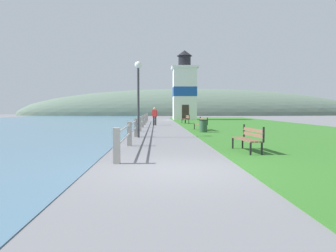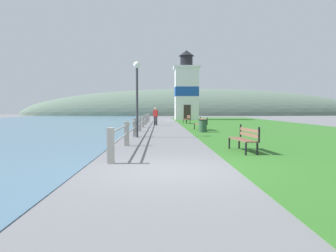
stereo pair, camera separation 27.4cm
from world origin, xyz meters
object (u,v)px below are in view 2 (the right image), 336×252
at_px(person_strolling, 156,116).
at_px(lamp_post, 137,85).
at_px(lighthouse, 186,90).
at_px(trash_bin, 203,126).
at_px(park_bench_near, 245,138).
at_px(park_bench_midway, 201,123).
at_px(park_bench_far, 187,119).

bearing_deg(person_strolling, lamp_post, -165.75).
height_order(lighthouse, lamp_post, lighthouse).
height_order(lighthouse, trash_bin, lighthouse).
distance_m(park_bench_near, lamp_post, 7.76).
bearing_deg(park_bench_near, park_bench_midway, -94.85).
distance_m(park_bench_near, person_strolling, 18.99).
bearing_deg(trash_bin, lamp_post, -143.02).
height_order(park_bench_far, lighthouse, lighthouse).
bearing_deg(park_bench_far, trash_bin, 83.62).
relative_size(park_bench_far, trash_bin, 2.01).
relative_size(park_bench_midway, trash_bin, 2.32).
xyz_separation_m(park_bench_far, person_strolling, (-3.09, -2.37, 0.34)).
distance_m(park_bench_far, lamp_post, 15.50).
height_order(park_bench_near, lighthouse, lighthouse).
xyz_separation_m(park_bench_midway, park_bench_far, (-0.11, 10.14, -0.00)).
relative_size(park_bench_near, lamp_post, 0.45).
bearing_deg(lamp_post, park_bench_midway, 49.81).
bearing_deg(lighthouse, park_bench_near, -91.01).
height_order(park_bench_midway, person_strolling, person_strolling).
height_order(park_bench_near, park_bench_far, same).
bearing_deg(lighthouse, park_bench_midway, -91.79).
xyz_separation_m(park_bench_far, lighthouse, (0.77, 11.04, 3.41)).
relative_size(park_bench_far, lighthouse, 0.19).
bearing_deg(park_bench_near, person_strolling, -85.35).
bearing_deg(park_bench_midway, lighthouse, -98.48).
bearing_deg(person_strolling, lighthouse, 1.78).
relative_size(park_bench_near, lighthouse, 0.20).
relative_size(park_bench_far, person_strolling, 1.04).
xyz_separation_m(park_bench_midway, lamp_post, (-3.98, -4.71, 2.20)).
xyz_separation_m(park_bench_far, trash_bin, (-0.04, -11.97, -0.11)).
distance_m(person_strolling, lamp_post, 12.64).
relative_size(trash_bin, lamp_post, 0.21).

